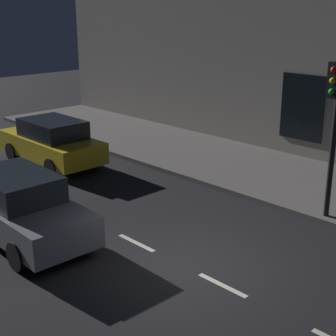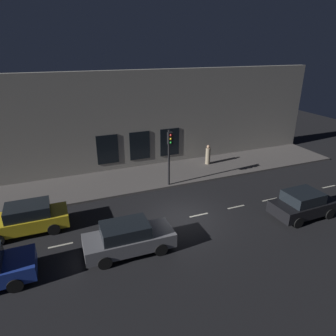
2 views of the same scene
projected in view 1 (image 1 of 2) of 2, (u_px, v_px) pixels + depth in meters
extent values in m
plane|color=black|center=(186.00, 267.00, 10.64)|extent=(60.00, 60.00, 0.00)
cube|color=#5B5654|center=(334.00, 191.00, 14.76)|extent=(4.50, 32.00, 0.15)
cube|color=black|center=(302.00, 108.00, 17.44)|extent=(0.04, 1.67, 2.29)
cube|color=beige|center=(222.00, 285.00, 9.96)|extent=(0.12, 1.20, 0.01)
cube|color=beige|center=(136.00, 243.00, 11.73)|extent=(0.12, 1.20, 0.01)
cube|color=beige|center=(73.00, 212.00, 13.50)|extent=(0.12, 1.20, 0.01)
cube|color=beige|center=(24.00, 188.00, 15.27)|extent=(0.12, 1.20, 0.01)
cylinder|color=black|center=(334.00, 140.00, 12.27)|extent=(0.14, 0.14, 3.99)
cube|color=black|center=(336.00, 80.00, 11.69)|extent=(0.26, 0.32, 0.84)
sphere|color=red|center=(334.00, 70.00, 11.52)|extent=(0.15, 0.15, 0.15)
sphere|color=gold|center=(333.00, 81.00, 11.59)|extent=(0.15, 0.15, 0.15)
sphere|color=green|center=(332.00, 92.00, 11.67)|extent=(0.15, 0.15, 0.15)
cube|color=slate|center=(21.00, 213.00, 11.79)|extent=(1.79, 4.32, 0.70)
cube|color=black|center=(15.00, 185.00, 11.71)|extent=(1.54, 2.26, 0.60)
cylinder|color=black|center=(82.00, 233.00, 11.48)|extent=(0.23, 0.64, 0.64)
cylinder|color=black|center=(18.00, 256.00, 10.45)|extent=(0.23, 0.64, 0.64)
cylinder|color=black|center=(25.00, 202.00, 13.33)|extent=(0.23, 0.64, 0.64)
cube|color=gold|center=(51.00, 146.00, 17.43)|extent=(1.77, 4.29, 0.70)
cube|color=black|center=(53.00, 128.00, 17.11)|extent=(1.54, 2.23, 0.60)
cylinder|color=black|center=(12.00, 151.00, 17.90)|extent=(0.22, 0.64, 0.64)
cylinder|color=black|center=(52.00, 143.00, 18.97)|extent=(0.22, 0.64, 0.64)
cylinder|color=black|center=(52.00, 168.00, 16.09)|extent=(0.22, 0.64, 0.64)
cylinder|color=black|center=(93.00, 158.00, 17.15)|extent=(0.22, 0.64, 0.64)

